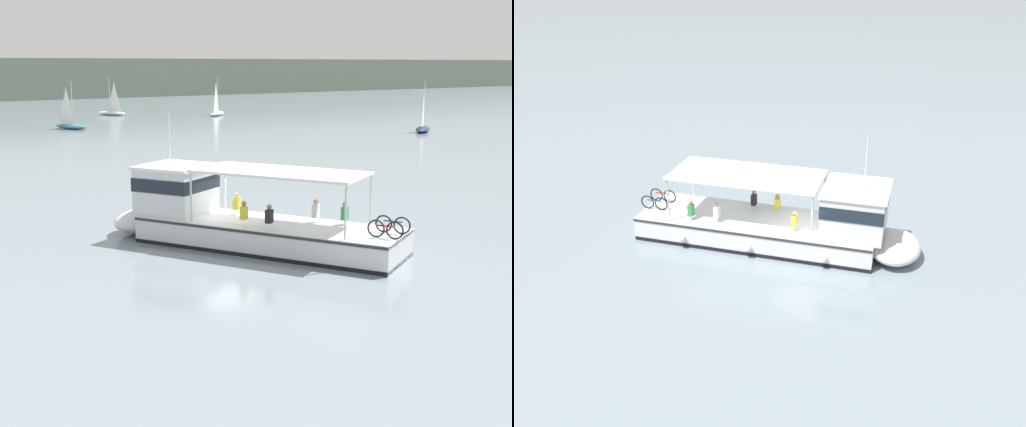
# 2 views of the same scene
# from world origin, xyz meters

# --- Properties ---
(ground_plane) EXTENTS (400.00, 400.00, 0.00)m
(ground_plane) POSITION_xyz_m (0.00, 0.00, 0.00)
(ground_plane) COLOR gray
(ferry_main) EXTENTS (8.32, 12.78, 5.32)m
(ferry_main) POSITION_xyz_m (-0.12, -0.94, 1.02)
(ferry_main) COLOR silver
(ferry_main) RESTS_ON ground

